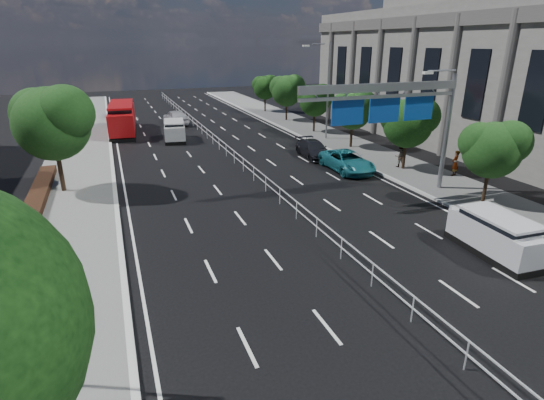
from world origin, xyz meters
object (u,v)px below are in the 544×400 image
parked_car_dark (314,149)px  pedestrian_b (400,156)px  near_car_dark (116,111)px  toilet_sign (38,301)px  near_car_silver (175,117)px  pedestrian_a (455,163)px  overhead_gantry (397,104)px  silver_minivan (497,235)px  red_bus (122,118)px  white_minivan (175,131)px  parked_car_teal (347,161)px

parked_car_dark → pedestrian_b: bearing=-46.7°
near_car_dark → toilet_sign: bearing=80.5°
near_car_silver → pedestrian_a: (15.03, -27.72, 0.19)m
overhead_gantry → silver_minivan: (-0.04, -8.05, -4.71)m
near_car_silver → parked_car_dark: bearing=106.0°
silver_minivan → pedestrian_b: silver_minivan is taller
overhead_gantry → red_bus: size_ratio=0.99×
white_minivan → red_bus: (-4.46, 5.71, 0.65)m
white_minivan → parked_car_dark: white_minivan is taller
overhead_gantry → pedestrian_a: bearing=14.3°
red_bus → silver_minivan: size_ratio=2.29×
overhead_gantry → pedestrian_a: 8.26m
toilet_sign → red_bus: toilet_sign is taller
near_car_silver → pedestrian_a: pedestrian_a is taller
white_minivan → red_bus: red_bus is taller
red_bus → silver_minivan: bearing=-63.4°
toilet_sign → pedestrian_b: (22.12, 14.96, -2.01)m
toilet_sign → pedestrian_b: size_ratio=2.73×
near_car_dark → parked_car_dark: near_car_dark is taller
overhead_gantry → pedestrian_b: size_ratio=6.45×
silver_minivan → pedestrian_a: size_ratio=2.53×
toilet_sign → near_car_dark: toilet_sign is taller
near_car_dark → pedestrian_a: size_ratio=2.63×
parked_car_dark → parked_car_teal: bearing=-79.6°
pedestrian_b → toilet_sign: bearing=52.3°
red_bus → white_minivan: bearing=-47.7°
white_minivan → pedestrian_b: white_minivan is taller
parked_car_teal → pedestrian_b: (3.95, -0.92, 0.21)m
toilet_sign → near_car_silver: size_ratio=0.88×
near_car_dark → parked_car_teal: 34.83m
silver_minivan → parked_car_dark: (-0.02, 18.36, -0.23)m
red_bus → parked_car_dark: red_bus is taller
toilet_sign → pedestrian_a: size_ratio=2.43×
toilet_sign → overhead_gantry: 20.52m
near_car_silver → silver_minivan: bearing=95.0°
overhead_gantry → silver_minivan: 9.33m
red_bus → near_car_silver: (5.87, 2.88, -0.75)m
toilet_sign → silver_minivan: (17.65, 2.00, -2.04)m
near_car_silver → red_bus: bearing=18.7°
red_bus → near_car_dark: red_bus is taller
overhead_gantry → pedestrian_b: (4.42, 4.91, -4.67)m
parked_car_dark → pedestrian_b: size_ratio=2.92×
toilet_sign → parked_car_dark: 27.03m
near_car_dark → pedestrian_b: 37.50m
silver_minivan → pedestrian_b: bearing=74.4°
overhead_gantry → near_car_dark: overhead_gantry is taller
red_bus → silver_minivan: 37.40m
overhead_gantry → near_car_silver: (-8.37, 29.42, -4.77)m
parked_car_dark → pedestrian_a: pedestrian_a is taller
near_car_dark → silver_minivan: 47.55m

